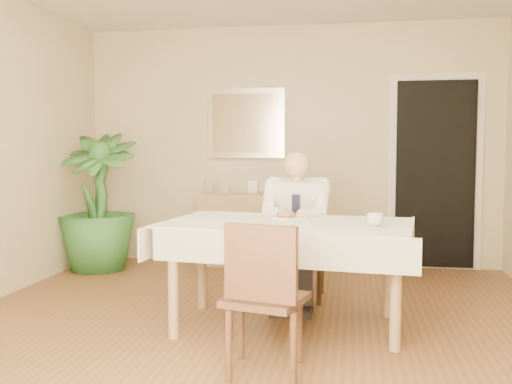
% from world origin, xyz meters
% --- Properties ---
extents(room, '(5.00, 5.02, 2.60)m').
position_xyz_m(room, '(0.00, 0.00, 1.30)').
color(room, brown).
rests_on(room, ground).
extents(window, '(1.34, 0.04, 1.44)m').
position_xyz_m(window, '(0.00, -2.47, 1.45)').
color(window, silver).
rests_on(window, room).
extents(doorway, '(0.96, 0.07, 2.10)m').
position_xyz_m(doorway, '(1.55, 2.46, 1.00)').
color(doorway, silver).
rests_on(doorway, ground).
extents(mirror, '(0.86, 0.04, 0.76)m').
position_xyz_m(mirror, '(-0.47, 2.47, 1.55)').
color(mirror, silver).
rests_on(mirror, room).
extents(dining_table, '(1.83, 1.22, 0.75)m').
position_xyz_m(dining_table, '(0.25, 0.22, 0.67)').
color(dining_table, '#997A56').
rests_on(dining_table, ground).
extents(chair_far, '(0.46, 0.46, 0.95)m').
position_xyz_m(chair_far, '(0.25, 1.11, 0.54)').
color(chair_far, '#472B18').
rests_on(chair_far, ground).
extents(chair_near, '(0.50, 0.50, 0.87)m').
position_xyz_m(chair_near, '(0.22, -0.70, 0.48)').
color(chair_near, '#472B18').
rests_on(chair_near, ground).
extents(seated_man, '(0.48, 0.72, 1.24)m').
position_xyz_m(seated_man, '(0.25, 0.81, 0.69)').
color(seated_man, white).
rests_on(seated_man, ground).
extents(plate, '(0.26, 0.26, 0.02)m').
position_xyz_m(plate, '(0.21, 0.41, 0.76)').
color(plate, white).
rests_on(plate, dining_table).
extents(food, '(0.14, 0.14, 0.06)m').
position_xyz_m(food, '(0.21, 0.41, 0.78)').
color(food, brown).
rests_on(food, dining_table).
extents(knife, '(0.01, 0.13, 0.01)m').
position_xyz_m(knife, '(0.25, 0.35, 0.78)').
color(knife, silver).
rests_on(knife, dining_table).
extents(fork, '(0.01, 0.13, 0.01)m').
position_xyz_m(fork, '(0.17, 0.35, 0.78)').
color(fork, silver).
rests_on(fork, dining_table).
extents(coffee_mug, '(0.14, 0.14, 0.09)m').
position_xyz_m(coffee_mug, '(0.84, 0.10, 0.80)').
color(coffee_mug, white).
rests_on(coffee_mug, dining_table).
extents(sideboard, '(1.00, 0.39, 0.78)m').
position_xyz_m(sideboard, '(-0.47, 2.32, 0.39)').
color(sideboard, '#997A56').
rests_on(sideboard, ground).
extents(photo_frame_left, '(0.10, 0.02, 0.14)m').
position_xyz_m(photo_frame_left, '(-0.87, 2.39, 0.85)').
color(photo_frame_left, silver).
rests_on(photo_frame_left, sideboard).
extents(photo_frame_center, '(0.10, 0.02, 0.14)m').
position_xyz_m(photo_frame_center, '(-0.68, 2.34, 0.85)').
color(photo_frame_center, silver).
rests_on(photo_frame_center, sideboard).
extents(photo_frame_right, '(0.10, 0.02, 0.14)m').
position_xyz_m(photo_frame_right, '(-0.37, 2.36, 0.85)').
color(photo_frame_right, silver).
rests_on(photo_frame_right, sideboard).
extents(potted_palm, '(0.84, 0.84, 1.44)m').
position_xyz_m(potted_palm, '(-1.93, 1.84, 0.72)').
color(potted_palm, '#275A22').
rests_on(potted_palm, ground).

